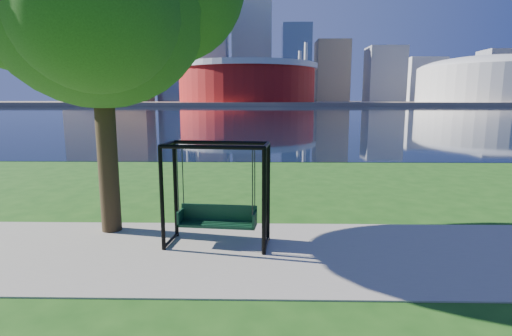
{
  "coord_description": "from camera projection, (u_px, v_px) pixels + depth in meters",
  "views": [
    {
      "loc": [
        0.43,
        -8.48,
        3.2
      ],
      "look_at": [
        0.25,
        0.0,
        1.75
      ],
      "focal_mm": 28.0,
      "sensor_mm": 36.0,
      "label": 1
    }
  ],
  "objects": [
    {
      "name": "path",
      "position": [
        244.0,
        253.0,
        8.41
      ],
      "size": [
        120.0,
        4.0,
        0.03
      ],
      "primitive_type": "cube",
      "color": "#9E937F",
      "rests_on": "ground"
    },
    {
      "name": "far_bank",
      "position": [
        264.0,
        103.0,
        310.3
      ],
      "size": [
        900.0,
        228.0,
        2.0
      ],
      "primitive_type": "cube",
      "color": "#937F60",
      "rests_on": "ground"
    },
    {
      "name": "skyline",
      "position": [
        259.0,
        58.0,
        317.72
      ],
      "size": [
        392.0,
        66.0,
        96.5
      ],
      "color": "gray",
      "rests_on": "far_bank"
    },
    {
      "name": "river",
      "position": [
        263.0,
        112.0,
        109.43
      ],
      "size": [
        900.0,
        180.0,
        0.02
      ],
      "primitive_type": "cube",
      "color": "black",
      "rests_on": "ground"
    },
    {
      "name": "stadium",
      "position": [
        247.0,
        81.0,
        238.31
      ],
      "size": [
        83.0,
        83.0,
        32.0
      ],
      "color": "maroon",
      "rests_on": "far_bank"
    },
    {
      "name": "arena",
      "position": [
        492.0,
        78.0,
        235.07
      ],
      "size": [
        84.0,
        84.0,
        26.56
      ],
      "color": "beige",
      "rests_on": "far_bank"
    },
    {
      "name": "ground",
      "position": [
        245.0,
        245.0,
        8.91
      ],
      "size": [
        900.0,
        900.0,
        0.0
      ],
      "primitive_type": "plane",
      "color": "#1E5114",
      "rests_on": "ground"
    },
    {
      "name": "swing",
      "position": [
        217.0,
        197.0,
        8.71
      ],
      "size": [
        2.34,
        1.2,
        2.3
      ],
      "rotation": [
        0.0,
        0.0,
        -0.1
      ],
      "color": "black",
      "rests_on": "ground"
    }
  ]
}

